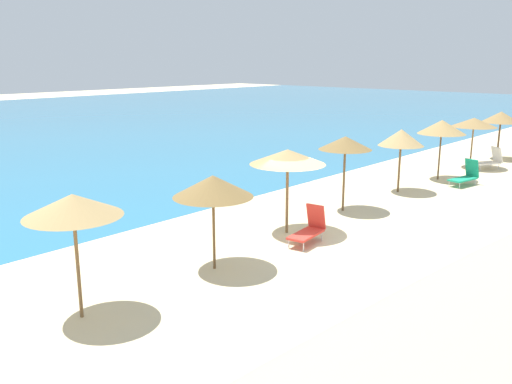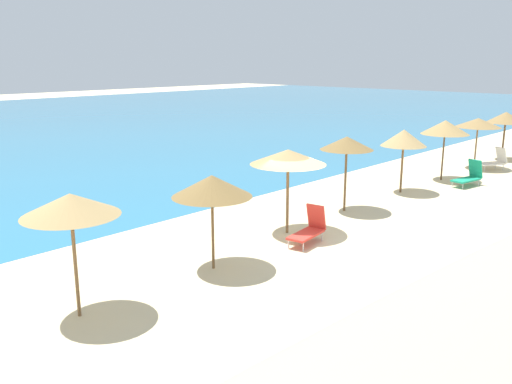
{
  "view_description": "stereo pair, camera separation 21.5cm",
  "coord_description": "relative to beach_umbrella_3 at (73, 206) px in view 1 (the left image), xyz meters",
  "views": [
    {
      "loc": [
        -13.21,
        -9.67,
        5.55
      ],
      "look_at": [
        -1.25,
        1.17,
        1.6
      ],
      "focal_mm": 38.24,
      "sensor_mm": 36.0,
      "label": 1
    },
    {
      "loc": [
        -13.06,
        -9.83,
        5.55
      ],
      "look_at": [
        -1.25,
        1.17,
        1.6
      ],
      "focal_mm": 38.24,
      "sensor_mm": 36.0,
      "label": 2
    }
  ],
  "objects": [
    {
      "name": "beach_umbrella_6",
      "position": [
        11.23,
        0.57,
        0.0
      ],
      "size": [
        1.95,
        1.95,
        2.81
      ],
      "color": "brown",
      "rests_on": "ground_plane"
    },
    {
      "name": "beach_umbrella_4",
      "position": [
        3.95,
        -0.09,
        -0.25
      ],
      "size": [
        2.14,
        2.14,
        2.59
      ],
      "color": "brown",
      "rests_on": "ground_plane"
    },
    {
      "name": "beach_umbrella_9",
      "position": [
        22.71,
        0.24,
        -0.18
      ],
      "size": [
        2.29,
        2.29,
        2.61
      ],
      "color": "brown",
      "rests_on": "ground_plane"
    },
    {
      "name": "beach_umbrella_3",
      "position": [
        0.0,
        0.0,
        0.0
      ],
      "size": [
        2.09,
        2.09,
        2.8
      ],
      "color": "brown",
      "rests_on": "ground_plane"
    },
    {
      "name": "beach_umbrella_10",
      "position": [
        26.26,
        0.09,
        -0.17
      ],
      "size": [
        2.1,
        2.1,
        2.69
      ],
      "color": "brown",
      "rests_on": "ground_plane"
    },
    {
      "name": "beach_umbrella_5",
      "position": [
        7.73,
        0.45,
        -0.04
      ],
      "size": [
        2.44,
        2.44,
        2.76
      ],
      "color": "brown",
      "rests_on": "ground_plane"
    },
    {
      "name": "lounge_chair_3",
      "position": [
        23.01,
        -0.64,
        -2.08
      ],
      "size": [
        1.59,
        1.27,
        1.15
      ],
      "rotation": [
        0.0,
        0.0,
        1.07
      ],
      "color": "white",
      "rests_on": "ground_plane"
    },
    {
      "name": "beach_umbrella_7",
      "position": [
        15.33,
        0.46,
        -0.21
      ],
      "size": [
        1.9,
        1.9,
        2.69
      ],
      "color": "brown",
      "rests_on": "ground_plane"
    },
    {
      "name": "ground_plane",
      "position": [
        7.61,
        -0.61,
        -2.55
      ],
      "size": [
        160.0,
        160.0,
        0.0
      ],
      "primitive_type": "plane",
      "color": "beige"
    },
    {
      "name": "lounge_chair_4",
      "position": [
        18.53,
        -1.17,
        -2.11
      ],
      "size": [
        1.64,
        0.89,
        1.15
      ],
      "rotation": [
        0.0,
        0.0,
        1.39
      ],
      "color": "#199972",
      "rests_on": "ground_plane"
    },
    {
      "name": "beach_umbrella_8",
      "position": [
        18.85,
        0.27,
        -0.07
      ],
      "size": [
        2.19,
        2.19,
        2.81
      ],
      "color": "brown",
      "rests_on": "ground_plane"
    },
    {
      "name": "lounge_chair_1",
      "position": [
        7.42,
        -0.7,
        -2.09
      ],
      "size": [
        1.55,
        0.81,
        1.14
      ],
      "rotation": [
        0.0,
        0.0,
        1.72
      ],
      "color": "red",
      "rests_on": "ground_plane"
    }
  ]
}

